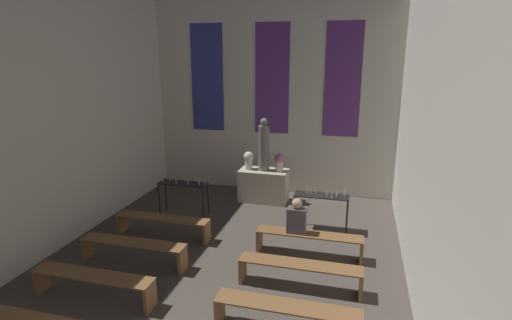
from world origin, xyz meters
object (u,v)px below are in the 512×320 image
at_px(pew_third_right, 300,270).
at_px(statue, 264,146).
at_px(altar, 264,185).
at_px(pew_second_right, 287,313).
at_px(flower_vase_right, 279,161).
at_px(candle_rack_left, 183,188).
at_px(flower_vase_left, 249,159).
at_px(person_seated, 297,218).
at_px(candle_rack_right, 322,200).
at_px(pew_third_left, 133,248).
at_px(pew_second_left, 93,281).
at_px(pew_back_right, 309,239).
at_px(pew_back_left, 163,222).

bearing_deg(pew_third_right, statue, 112.06).
height_order(altar, pew_second_right, altar).
height_order(flower_vase_right, candle_rack_left, flower_vase_right).
distance_m(flower_vase_left, person_seated, 3.21).
distance_m(flower_vase_right, candle_rack_left, 2.55).
xyz_separation_m(pew_third_right, person_seated, (-0.26, 1.17, 0.43)).
distance_m(candle_rack_left, candle_rack_right, 3.33).
distance_m(statue, flower_vase_right, 0.56).
bearing_deg(altar, statue, 90.00).
relative_size(altar, pew_third_left, 0.62).
relative_size(pew_second_left, pew_back_right, 1.00).
xyz_separation_m(candle_rack_left, pew_third_right, (3.23, -2.45, -0.35)).
distance_m(altar, pew_second_right, 5.28).
height_order(pew_second_left, pew_third_right, same).
bearing_deg(statue, candle_rack_left, -139.72).
distance_m(candle_rack_left, person_seated, 3.24).
relative_size(candle_rack_left, pew_back_left, 0.58).
distance_m(pew_third_right, pew_back_right, 1.17).
relative_size(pew_third_left, person_seated, 2.95).
bearing_deg(pew_second_right, candle_rack_left, 131.65).
bearing_deg(pew_second_right, flower_vase_left, 111.45).
bearing_deg(candle_rack_left, pew_second_right, -48.35).
relative_size(candle_rack_left, candle_rack_right, 1.00).
distance_m(pew_second_left, pew_back_left, 2.35).
relative_size(flower_vase_right, person_seated, 0.68).
xyz_separation_m(altar, person_seated, (1.31, -2.69, 0.34)).
relative_size(candle_rack_right, pew_second_left, 0.58).
bearing_deg(pew_back_left, flower_vase_right, 53.64).
bearing_deg(flower_vase_right, pew_back_left, -126.36).
height_order(pew_third_left, pew_third_right, same).
xyz_separation_m(flower_vase_left, pew_third_right, (1.98, -3.86, -0.78)).
bearing_deg(pew_third_left, person_seated, 22.21).
distance_m(altar, pew_third_left, 4.17).
relative_size(flower_vase_right, candle_rack_right, 0.39).
distance_m(statue, pew_third_right, 4.33).
distance_m(altar, pew_third_right, 4.17).
relative_size(pew_second_right, pew_third_left, 1.00).
bearing_deg(pew_second_left, candle_rack_left, 91.53).
relative_size(flower_vase_right, pew_second_right, 0.23).
height_order(candle_rack_left, pew_second_left, candle_rack_left).
relative_size(altar, pew_second_right, 0.62).
bearing_deg(person_seated, candle_rack_right, 74.37).
bearing_deg(person_seated, flower_vase_left, 122.67).
distance_m(flower_vase_left, pew_third_right, 4.41).
distance_m(pew_second_left, pew_second_right, 3.13).
relative_size(statue, pew_second_right, 0.67).
bearing_deg(candle_rack_left, pew_back_left, -85.68).
bearing_deg(statue, flower_vase_left, -180.00).
xyz_separation_m(pew_second_left, pew_third_left, (0.00, 1.17, 0.00)).
height_order(flower_vase_left, pew_back_left, flower_vase_left).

